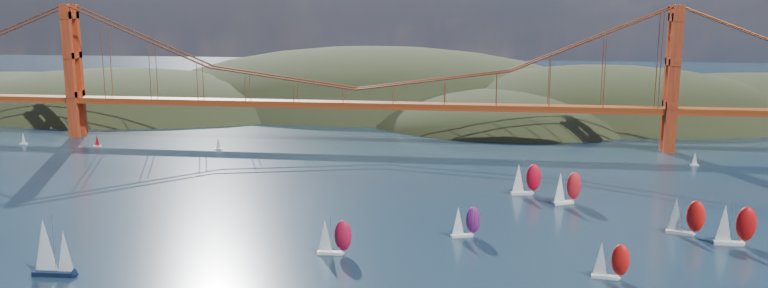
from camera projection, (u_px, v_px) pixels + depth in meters
The scene contains 14 objects.
headlands at pixel (473, 133), 393.58m from camera, with size 725.00×225.00×96.00m.
bridge at pixel (352, 63), 295.60m from camera, with size 552.00×12.00×55.00m.
sloop_navy at pixel (51, 248), 156.66m from camera, with size 8.94×5.16×13.78m.
racer_0 at pixel (334, 236), 170.18m from camera, with size 8.05×3.34×9.20m.
racer_1 at pixel (610, 260), 155.43m from camera, with size 7.68×3.52×8.69m.
racer_2 at pixel (735, 224), 176.56m from camera, with size 9.39×3.82×10.81m.
racer_3 at pixel (567, 187), 212.04m from camera, with size 9.11×6.89×10.29m.
racer_4 at pixel (685, 216), 184.32m from camera, with size 9.10×5.44×10.20m.
racer_5 at pixel (526, 178), 222.03m from camera, with size 9.30×5.53×10.42m.
racer_rwb at pixel (465, 221), 182.78m from camera, with size 7.65×4.85×8.55m.
distant_boat_1 at pixel (23, 138), 298.48m from camera, with size 3.00×2.00×4.70m.
distant_boat_2 at pixel (97, 141), 293.81m from camera, with size 3.00×2.00×4.70m.
distant_boat_3 at pixel (218, 144), 288.03m from camera, with size 3.00×2.00×4.70m.
distant_boat_4 at pixel (695, 159), 260.50m from camera, with size 3.00×2.00×4.70m.
Camera 1 is at (50.73, -111.83, 57.68)m, focal length 35.00 mm.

